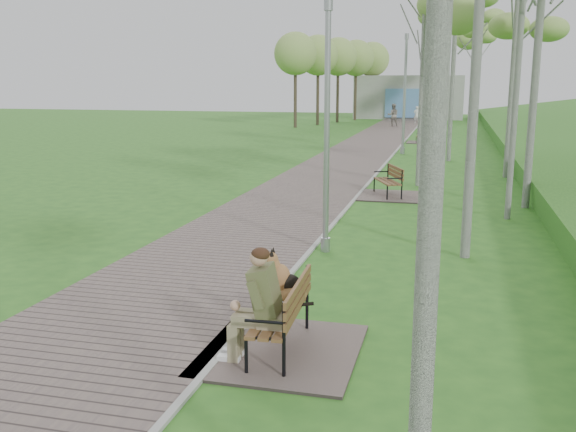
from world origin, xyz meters
name	(u,v)px	position (x,y,z in m)	size (l,w,h in m)	color
ground	(303,261)	(0.00, 0.00, 0.00)	(120.00, 120.00, 0.00)	#2C6120
walkway	(364,149)	(-1.75, 21.50, 0.02)	(3.50, 67.00, 0.04)	#62524F
kerb	(397,150)	(0.00, 21.50, 0.03)	(0.10, 67.00, 0.05)	#999993
building_north	(409,97)	(-1.50, 50.97, 1.99)	(10.00, 5.20, 4.00)	#9E9E99
bench_main	(273,317)	(0.63, -4.37, 0.49)	(1.99, 2.21, 1.74)	#62524F
bench_second	(387,190)	(0.88, 7.70, 0.22)	(1.89, 2.10, 1.16)	#62524F
bench_third	(420,140)	(0.92, 25.91, 0.17)	(1.56, 1.74, 0.96)	#62524F
lamp_post_near	(327,138)	(0.29, 0.82, 2.37)	(0.20, 0.20, 5.08)	#96999E
lamp_post_second	(404,99)	(0.39, 19.74, 2.66)	(0.22, 0.22, 5.69)	#96999E
lamp_post_third	(420,94)	(0.29, 35.77, 2.55)	(0.21, 0.21, 5.46)	#96999E
pedestrian_near	(417,115)	(-0.30, 42.94, 0.72)	(0.53, 0.35, 1.45)	silver
pedestrian_far	(393,115)	(-1.88, 38.98, 0.89)	(0.86, 0.67, 1.77)	gray
birch_far_b	(476,7)	(3.72, 31.03, 8.00)	(2.98, 2.98, 10.18)	silver
birch_far_c	(479,26)	(4.00, 33.06, 6.98)	(2.30, 2.30, 8.89)	silver
birch_distant_a	(474,33)	(3.89, 42.02, 7.17)	(2.84, 2.84, 9.13)	silver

